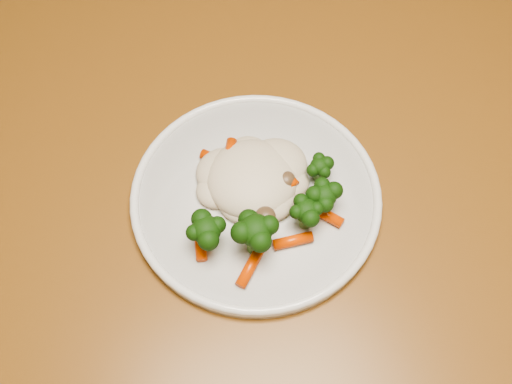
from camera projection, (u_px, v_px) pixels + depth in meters
dining_table at (297, 190)px, 0.84m from camera, size 1.47×1.18×0.75m
plate at (256, 198)px, 0.72m from camera, size 0.28×0.28×0.01m
meal at (259, 194)px, 0.69m from camera, size 0.18×0.18×0.05m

